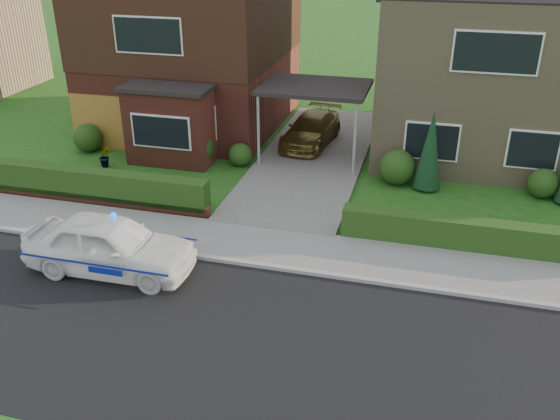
% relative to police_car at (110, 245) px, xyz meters
% --- Properties ---
extents(ground, '(120.00, 120.00, 0.00)m').
position_rel_police_car_xyz_m(ground, '(3.29, -1.95, -0.73)').
color(ground, '#1B4D14').
rests_on(ground, ground).
extents(road, '(60.00, 6.00, 0.02)m').
position_rel_police_car_xyz_m(road, '(3.29, -1.95, -0.73)').
color(road, black).
rests_on(road, ground).
extents(kerb, '(60.00, 0.16, 0.12)m').
position_rel_police_car_xyz_m(kerb, '(3.29, 1.10, -0.67)').
color(kerb, '#9E9993').
rests_on(kerb, ground).
extents(sidewalk, '(60.00, 2.00, 0.10)m').
position_rel_police_car_xyz_m(sidewalk, '(3.29, 2.15, -0.68)').
color(sidewalk, slate).
rests_on(sidewalk, ground).
extents(driveway, '(3.80, 12.00, 0.12)m').
position_rel_police_car_xyz_m(driveway, '(3.29, 9.05, -0.67)').
color(driveway, '#666059').
rests_on(driveway, ground).
extents(house_left, '(7.50, 9.53, 7.25)m').
position_rel_police_car_xyz_m(house_left, '(-2.50, 11.95, 3.08)').
color(house_left, brown).
rests_on(house_left, ground).
extents(house_right, '(7.50, 8.06, 7.25)m').
position_rel_police_car_xyz_m(house_right, '(9.09, 12.05, 2.93)').
color(house_right, '#98825D').
rests_on(house_right, ground).
extents(carport_link, '(3.80, 3.00, 2.77)m').
position_rel_police_car_xyz_m(carport_link, '(3.29, 9.01, 1.92)').
color(carport_link, black).
rests_on(carport_link, ground).
extents(garage_door, '(2.20, 0.10, 2.10)m').
position_rel_police_car_xyz_m(garage_door, '(-4.96, 8.01, 0.32)').
color(garage_door, olive).
rests_on(garage_door, ground).
extents(dwarf_wall, '(7.70, 0.25, 0.36)m').
position_rel_police_car_xyz_m(dwarf_wall, '(-2.51, 3.35, -0.55)').
color(dwarf_wall, brown).
rests_on(dwarf_wall, ground).
extents(hedge_left, '(7.50, 0.55, 0.90)m').
position_rel_police_car_xyz_m(hedge_left, '(-2.51, 3.50, -0.73)').
color(hedge_left, '#183310').
rests_on(hedge_left, ground).
extents(hedge_right, '(7.50, 0.55, 0.80)m').
position_rel_police_car_xyz_m(hedge_right, '(9.09, 3.40, -0.73)').
color(hedge_right, '#183310').
rests_on(hedge_right, ground).
extents(shrub_left_far, '(1.08, 1.08, 1.08)m').
position_rel_police_car_xyz_m(shrub_left_far, '(-5.21, 7.55, -0.19)').
color(shrub_left_far, '#183310').
rests_on(shrub_left_far, ground).
extents(shrub_left_mid, '(1.32, 1.32, 1.32)m').
position_rel_police_car_xyz_m(shrub_left_mid, '(-0.71, 7.35, -0.07)').
color(shrub_left_mid, '#183310').
rests_on(shrub_left_mid, ground).
extents(shrub_left_near, '(0.84, 0.84, 0.84)m').
position_rel_police_car_xyz_m(shrub_left_near, '(0.89, 7.65, -0.31)').
color(shrub_left_near, '#183310').
rests_on(shrub_left_near, ground).
extents(shrub_right_near, '(1.20, 1.20, 1.20)m').
position_rel_police_car_xyz_m(shrub_right_near, '(6.49, 7.45, -0.13)').
color(shrub_right_near, '#183310').
rests_on(shrub_right_near, ground).
extents(shrub_right_mid, '(0.96, 0.96, 0.96)m').
position_rel_police_car_xyz_m(shrub_right_mid, '(11.09, 7.55, -0.25)').
color(shrub_right_mid, '#183310').
rests_on(shrub_right_mid, ground).
extents(conifer_a, '(0.90, 0.90, 2.60)m').
position_rel_police_car_xyz_m(conifer_a, '(7.49, 7.25, 0.57)').
color(conifer_a, black).
rests_on(conifer_a, ground).
extents(police_car, '(3.96, 4.33, 1.63)m').
position_rel_police_car_xyz_m(police_car, '(0.00, 0.00, 0.00)').
color(police_car, white).
rests_on(police_car, ground).
extents(driveway_car, '(2.00, 4.06, 1.14)m').
position_rel_police_car_xyz_m(driveway_car, '(2.92, 10.32, -0.05)').
color(driveway_car, brown).
rests_on(driveway_car, driveway).
extents(potted_plant_a, '(0.46, 0.32, 0.84)m').
position_rel_police_car_xyz_m(potted_plant_a, '(-2.15, 7.05, -0.31)').
color(potted_plant_a, gray).
rests_on(potted_plant_a, ground).
extents(potted_plant_b, '(0.56, 0.55, 0.79)m').
position_rel_police_car_xyz_m(potted_plant_b, '(-3.75, 6.26, -0.34)').
color(potted_plant_b, gray).
rests_on(potted_plant_b, ground).
extents(potted_plant_c, '(0.56, 0.56, 0.72)m').
position_rel_police_car_xyz_m(potted_plant_c, '(-2.83, 4.05, -0.38)').
color(potted_plant_c, gray).
rests_on(potted_plant_c, ground).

